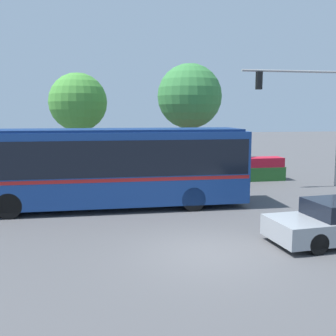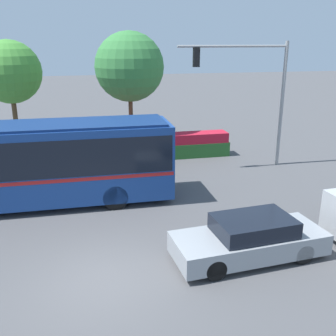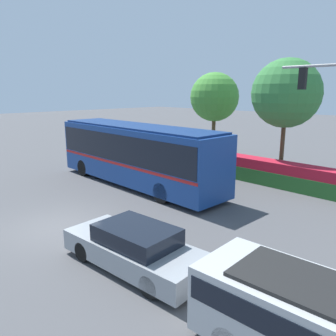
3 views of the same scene
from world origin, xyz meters
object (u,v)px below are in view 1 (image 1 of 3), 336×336
object	(u,v)px
traffic_light_pole	(315,107)
street_tree_centre	(189,96)
city_bus	(110,163)
street_tree_left	(78,102)

from	to	relation	value
traffic_light_pole	street_tree_centre	distance (m)	7.22
city_bus	traffic_light_pole	world-z (taller)	traffic_light_pole
city_bus	traffic_light_pole	size ratio (longest dim) A/B	1.79
city_bus	street_tree_left	size ratio (longest dim) A/B	1.76
street_tree_left	street_tree_centre	xyz separation A→B (m)	(6.72, -2.05, 0.33)
city_bus	street_tree_left	world-z (taller)	street_tree_left
city_bus	street_tree_left	bearing A→B (deg)	-78.82
street_tree_centre	city_bus	bearing A→B (deg)	-126.04
street_tree_left	traffic_light_pole	bearing A→B (deg)	-25.72
street_tree_left	city_bus	bearing A→B (deg)	-79.36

